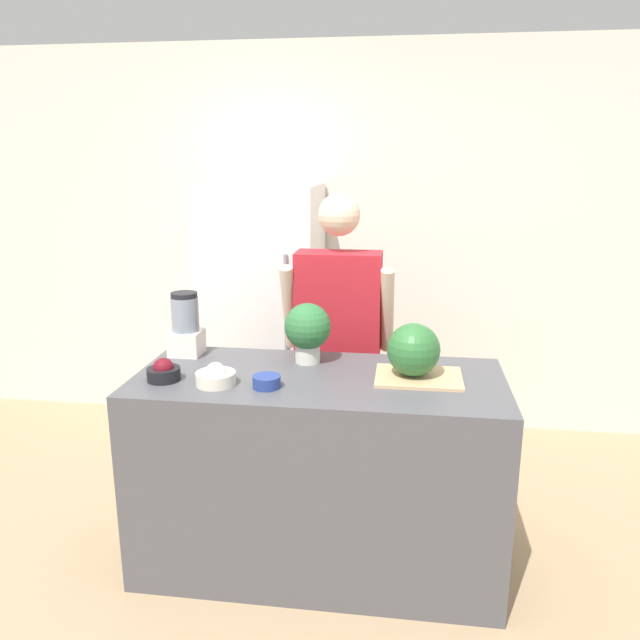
% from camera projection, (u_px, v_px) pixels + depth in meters
% --- Properties ---
extents(ground_plane, '(14.00, 14.00, 0.00)m').
position_uv_depth(ground_plane, '(307.00, 610.00, 2.65)').
color(ground_plane, tan).
extents(wall_back, '(8.00, 0.06, 2.60)m').
position_uv_depth(wall_back, '(353.00, 241.00, 4.29)').
color(wall_back, silver).
rests_on(wall_back, ground_plane).
extents(counter_island, '(1.64, 0.73, 0.92)m').
position_uv_depth(counter_island, '(319.00, 470.00, 2.88)').
color(counter_island, '#4C4C51').
rests_on(counter_island, ground_plane).
extents(refrigerator, '(0.73, 0.70, 1.70)m').
position_uv_depth(refrigerator, '(264.00, 316.00, 4.11)').
color(refrigerator, white).
rests_on(refrigerator, ground_plane).
extents(person, '(0.59, 0.27, 1.69)m').
position_uv_depth(person, '(338.00, 348.00, 3.39)').
color(person, '#4C608C').
rests_on(person, ground_plane).
extents(cutting_board, '(0.38, 0.29, 0.01)m').
position_uv_depth(cutting_board, '(419.00, 377.00, 2.74)').
color(cutting_board, tan).
rests_on(cutting_board, counter_island).
extents(watermelon, '(0.23, 0.23, 0.23)m').
position_uv_depth(watermelon, '(413.00, 350.00, 2.71)').
color(watermelon, '#2D6B33').
rests_on(watermelon, cutting_board).
extents(bowl_cherries, '(0.14, 0.14, 0.10)m').
position_uv_depth(bowl_cherries, '(164.00, 372.00, 2.71)').
color(bowl_cherries, black).
rests_on(bowl_cherries, counter_island).
extents(bowl_cream, '(0.17, 0.17, 0.10)m').
position_uv_depth(bowl_cream, '(216.00, 377.00, 2.66)').
color(bowl_cream, beige).
rests_on(bowl_cream, counter_island).
extents(bowl_small_blue, '(0.12, 0.12, 0.05)m').
position_uv_depth(bowl_small_blue, '(267.00, 382.00, 2.63)').
color(bowl_small_blue, navy).
rests_on(bowl_small_blue, counter_island).
extents(blender, '(0.15, 0.15, 0.31)m').
position_uv_depth(blender, '(186.00, 326.00, 3.04)').
color(blender, silver).
rests_on(blender, counter_island).
extents(potted_plant, '(0.22, 0.22, 0.29)m').
position_uv_depth(potted_plant, '(308.00, 329.00, 2.92)').
color(potted_plant, beige).
rests_on(potted_plant, counter_island).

